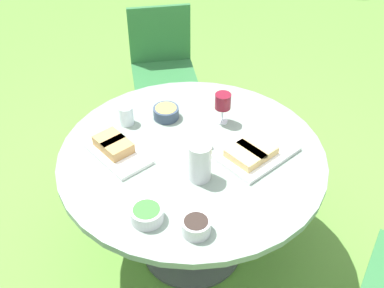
% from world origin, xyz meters
% --- Properties ---
extents(ground_plane, '(40.00, 40.00, 0.00)m').
position_xyz_m(ground_plane, '(0.00, 0.00, 0.00)').
color(ground_plane, '#5B8C38').
extents(dining_table, '(1.31, 1.31, 0.73)m').
position_xyz_m(dining_table, '(0.00, 0.00, 0.61)').
color(dining_table, '#4C4C51').
rests_on(dining_table, ground_plane).
extents(chair_near_right, '(0.45, 0.44, 0.89)m').
position_xyz_m(chair_near_right, '(0.04, 1.26, 0.52)').
color(chair_near_right, '#2D6B38').
rests_on(chair_near_right, ground_plane).
extents(water_pitcher, '(0.11, 0.11, 0.19)m').
position_xyz_m(water_pitcher, '(0.00, -0.17, 0.82)').
color(water_pitcher, silver).
rests_on(water_pitcher, dining_table).
extents(wine_glass, '(0.08, 0.08, 0.17)m').
position_xyz_m(wine_glass, '(0.21, 0.22, 0.85)').
color(wine_glass, silver).
rests_on(wine_glass, dining_table).
extents(platter_bread_main, '(0.33, 0.38, 0.07)m').
position_xyz_m(platter_bread_main, '(-0.36, 0.08, 0.75)').
color(platter_bread_main, white).
rests_on(platter_bread_main, dining_table).
extents(platter_charcuterie, '(0.45, 0.41, 0.06)m').
position_xyz_m(platter_charcuterie, '(0.29, -0.08, 0.75)').
color(platter_charcuterie, white).
rests_on(platter_charcuterie, dining_table).
extents(bowl_fries, '(0.14, 0.14, 0.06)m').
position_xyz_m(bowl_fries, '(-0.08, 0.32, 0.76)').
color(bowl_fries, '#334256').
rests_on(bowl_fries, dining_table).
extents(bowl_salad, '(0.14, 0.14, 0.06)m').
position_xyz_m(bowl_salad, '(-0.27, -0.38, 0.76)').
color(bowl_salad, silver).
rests_on(bowl_salad, dining_table).
extents(bowl_olives, '(0.12, 0.12, 0.07)m').
position_xyz_m(bowl_olives, '(-0.08, -0.48, 0.76)').
color(bowl_olives, silver).
rests_on(bowl_olives, dining_table).
extents(cup_water_near, '(0.08, 0.08, 0.10)m').
position_xyz_m(cup_water_near, '(-0.29, 0.31, 0.78)').
color(cup_water_near, silver).
rests_on(cup_water_near, dining_table).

